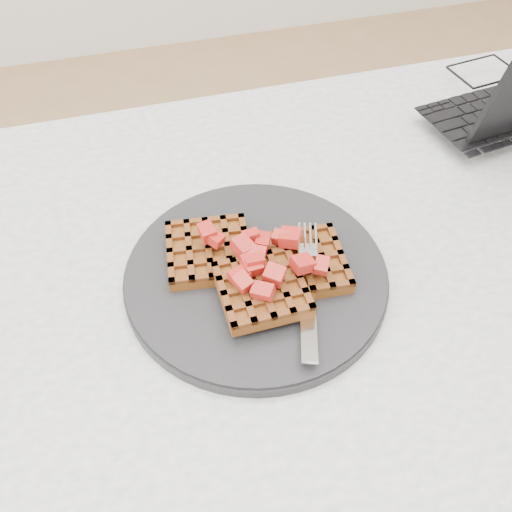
% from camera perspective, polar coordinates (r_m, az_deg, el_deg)
% --- Properties ---
extents(ground, '(4.00, 4.00, 0.00)m').
position_cam_1_polar(ground, '(1.31, 3.11, -24.01)').
color(ground, tan).
rests_on(ground, ground).
extents(table, '(1.20, 0.80, 0.75)m').
position_cam_1_polar(table, '(0.73, 5.16, -8.63)').
color(table, white).
rests_on(table, ground).
extents(plate, '(0.29, 0.29, 0.02)m').
position_cam_1_polar(plate, '(0.63, -0.00, -1.93)').
color(plate, black).
rests_on(plate, table).
extents(waffles, '(0.20, 0.17, 0.03)m').
position_cam_1_polar(waffles, '(0.62, 0.11, -1.04)').
color(waffles, brown).
rests_on(waffles, plate).
extents(strawberry_pile, '(0.15, 0.15, 0.02)m').
position_cam_1_polar(strawberry_pile, '(0.60, 0.00, 0.89)').
color(strawberry_pile, '#9D0300').
rests_on(strawberry_pile, waffles).
extents(fork, '(0.08, 0.18, 0.02)m').
position_cam_1_polar(fork, '(0.61, 5.16, -2.92)').
color(fork, silver).
rests_on(fork, plate).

